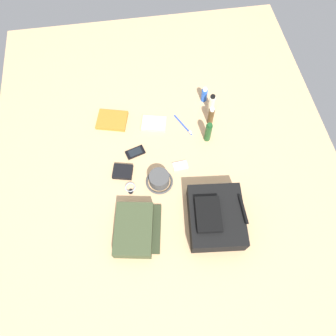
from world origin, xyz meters
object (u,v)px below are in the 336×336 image
Objects in this scene: deodorant_spray at (204,95)px; toothbrush at (184,126)px; paperback_novel at (112,120)px; shampoo_bottle at (208,132)px; cologne_bottle at (211,116)px; notepad at (154,123)px; wristwatch at (130,188)px; wallet at (123,172)px; bucket_hat at (159,180)px; lotion_bottle at (211,104)px; cell_phone at (135,152)px; backpack at (215,217)px; media_player at (180,166)px; toiletry_pouch at (135,230)px.

deodorant_spray is 0.67× the size of toothbrush.
paperback_novel is 1.32× the size of toothbrush.
shampoo_bottle is at bearing -7.57° from deodorant_spray.
notepad is at bearing -95.85° from cologne_bottle.
wristwatch is (0.55, -0.53, -0.05)m from deodorant_spray.
deodorant_spray is 0.98× the size of wallet.
bucket_hat is 0.41m from toothbrush.
deodorant_spray is 0.81× the size of cologne_bottle.
bucket_hat is 0.40m from notepad.
deodorant_spray reaches higher than wristwatch.
notepad is at bearing -116.68° from shampoo_bottle.
toothbrush is at bearing -131.81° from shampoo_bottle.
lotion_bottle is 2.07× the size of wristwatch.
paperback_novel is at bearing -161.38° from wallet.
cologne_bottle is at bearing 107.40° from cell_phone.
cologne_bottle reaches higher than deodorant_spray.
cologne_bottle is at bearing 160.09° from shampoo_bottle.
lotion_bottle is 0.56m from cell_phone.
cologne_bottle is at bearing 134.43° from bucket_hat.
notepad is at bearing -160.22° from backpack.
toothbrush is at bearing 134.75° from wristwatch.
paperback_novel reaches higher than notepad.
backpack is at bearing 5.11° from toothbrush.
cologne_bottle is 0.83× the size of toothbrush.
media_player is (0.45, -0.23, -0.05)m from deodorant_spray.
shampoo_bottle is 1.02× the size of notepad.
wallet is at bearing -114.13° from bucket_hat.
bucket_hat is at bearing -53.27° from shampoo_bottle.
backpack is 0.88m from paperback_novel.
cell_phone is 0.23m from notepad.
paperback_novel reaches higher than wristwatch.
backpack is 0.37m from bucket_hat.
notepad is at bearing -67.71° from deodorant_spray.
backpack is 2.89× the size of cell_phone.
backpack is 0.81m from deodorant_spray.
shampoo_bottle is at bearing 117.56° from wristwatch.
notepad is (-0.04, -0.35, -0.06)m from cologne_bottle.
toothbrush is (0.09, -0.19, -0.06)m from lotion_bottle.
media_player is at bearing -14.35° from toothbrush.
cell_phone is (-0.21, -0.12, -0.03)m from bucket_hat.
paperback_novel is at bearing -171.67° from wristwatch.
cell_phone is (0.03, -0.44, -0.07)m from shampoo_bottle.
cell_phone is 0.15m from wallet.
wristwatch is (0.22, -0.05, -0.00)m from cell_phone.
wallet is at bearing -56.89° from toothbrush.
toiletry_pouch is at bearing -40.38° from cologne_bottle.
bucket_hat is 0.17m from wristwatch.
toiletry_pouch is 1.89× the size of toothbrush.
backpack is at bearing 38.14° from cell_phone.
toiletry_pouch is 0.90m from lotion_bottle.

